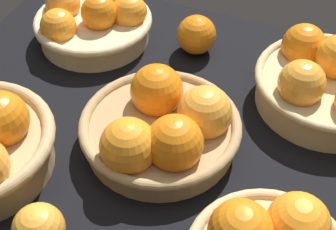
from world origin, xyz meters
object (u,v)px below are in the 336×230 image
object	(u,v)px
loose_orange_front_gap	(39,229)
basket_near_right	(93,21)
loose_orange_side_gap	(196,35)
basket_near_left	(330,81)
basket_center	(163,127)

from	to	relation	value
loose_orange_front_gap	basket_near_right	bearing A→B (deg)	-69.86
loose_orange_front_gap	loose_orange_side_gap	world-z (taller)	loose_orange_side_gap
basket_near_left	loose_orange_front_gap	xyz separation A→B (cm)	(29.46, 41.91, -1.24)
loose_orange_front_gap	loose_orange_side_gap	distance (cm)	47.12
basket_center	loose_orange_side_gap	xyz separation A→B (cm)	(3.73, -24.82, -0.45)
loose_orange_front_gap	loose_orange_side_gap	bearing A→B (deg)	-94.97
basket_near_right	basket_center	xyz separation A→B (cm)	(-23.67, 21.14, 0.24)
basket_near_right	loose_orange_front_gap	bearing A→B (deg)	110.14
basket_near_right	loose_orange_side_gap	xyz separation A→B (cm)	(-19.94, -3.68, -0.21)
basket_near_right	basket_near_left	xyz separation A→B (cm)	(-45.32, 1.35, 0.76)
basket_near_right	basket_near_left	world-z (taller)	basket_near_left
basket_near_right	basket_near_left	bearing A→B (deg)	178.29
basket_near_right	loose_orange_side_gap	size ratio (longest dim) A/B	3.06
loose_orange_front_gap	basket_near_left	bearing A→B (deg)	-125.10
basket_center	loose_orange_side_gap	distance (cm)	25.11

